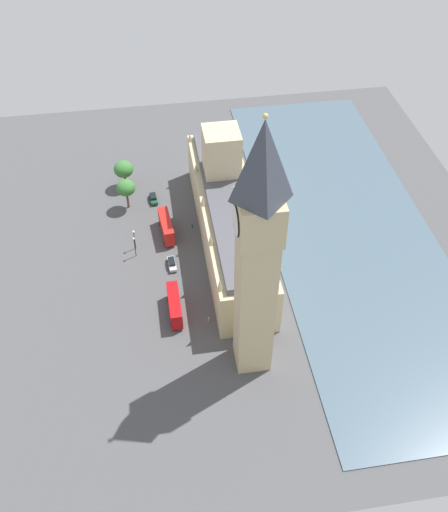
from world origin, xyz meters
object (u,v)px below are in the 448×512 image
street_lamp_under_trees (134,243)px  double_decker_bus_kerbside (166,226)px  parliament_building (227,214)px  car_dark_green_opposite_hall (153,198)px  pedestrian_near_tower (192,225)px  pedestrian_midblock (209,320)px  clock_tower (257,257)px  double_decker_bus_trailing (175,305)px  street_lamp_far_end (134,236)px  plane_tree_leading (124,169)px  plane_tree_corner (126,188)px  car_silver_by_river_gate (172,263)px

street_lamp_under_trees → double_decker_bus_kerbside: bearing=-140.6°
parliament_building → car_dark_green_opposite_hall: size_ratio=12.31×
parliament_building → pedestrian_near_tower: (8.23, -4.82, -7.00)m
pedestrian_midblock → clock_tower: bearing=11.6°
double_decker_bus_trailing → parliament_building: bearing=-124.5°
pedestrian_near_tower → car_dark_green_opposite_hall: bearing=141.2°
pedestrian_midblock → street_lamp_far_end: size_ratio=0.27×
car_dark_green_opposite_hall → plane_tree_leading: plane_tree_leading is taller
plane_tree_corner → clock_tower: bearing=113.8°
pedestrian_near_tower → street_lamp_far_end: bearing=-144.9°
car_dark_green_opposite_hall → car_silver_by_river_gate: (-2.69, 25.20, 0.00)m
car_dark_green_opposite_hall → street_lamp_under_trees: 21.40m
car_dark_green_opposite_hall → pedestrian_near_tower: (-9.08, 12.27, -0.22)m
clock_tower → double_decker_bus_kerbside: 50.52m
clock_tower → plane_tree_corner: 61.95m
car_silver_by_river_gate → street_lamp_far_end: size_ratio=0.85×
car_silver_by_river_gate → pedestrian_midblock: size_ratio=3.15×
pedestrian_near_tower → clock_tower: bearing=-65.4°
pedestrian_near_tower → street_lamp_far_end: street_lamp_far_end is taller
clock_tower → double_decker_bus_trailing: (14.34, -14.48, -26.92)m
car_dark_green_opposite_hall → plane_tree_leading: size_ratio=0.60×
car_dark_green_opposite_hall → street_lamp_far_end: street_lamp_far_end is taller
double_decker_bus_trailing → clock_tower: bearing=134.2°
parliament_building → pedestrian_near_tower: bearing=-30.4°
parliament_building → street_lamp_far_end: (22.88, 0.63, -3.59)m
car_silver_by_river_gate → street_lamp_far_end: 11.59m
clock_tower → street_lamp_under_trees: bearing=-56.9°
parliament_building → plane_tree_corner: 28.63m
plane_tree_corner → street_lamp_under_trees: 18.96m
car_dark_green_opposite_hall → car_silver_by_river_gate: same height
pedestrian_midblock → plane_tree_leading: plane_tree_leading is taller
pedestrian_midblock → plane_tree_corner: size_ratio=0.18×
car_silver_by_river_gate → plane_tree_corner: size_ratio=0.57×
street_lamp_far_end → plane_tree_leading: bearing=-86.5°
car_silver_by_river_gate → street_lamp_under_trees: size_ratio=0.82×
clock_tower → pedestrian_midblock: size_ratio=36.74×
car_silver_by_river_gate → pedestrian_near_tower: bearing=-120.3°
clock_tower → car_silver_by_river_gate: bearing=-64.6°
clock_tower → street_lamp_far_end: (22.00, -36.45, -25.47)m
parliament_building → clock_tower: clock_tower is taller
car_silver_by_river_gate → street_lamp_under_trees: (8.31, -4.81, 3.31)m
street_lamp_under_trees → street_lamp_far_end: size_ratio=1.03×
parliament_building → pedestrian_midblock: parliament_building is taller
car_silver_by_river_gate → pedestrian_near_tower: 14.43m
pedestrian_midblock → plane_tree_corner: plane_tree_corner is taller
pedestrian_near_tower → street_lamp_far_end: size_ratio=0.26×
pedestrian_near_tower → car_silver_by_river_gate: bearing=-101.6°
plane_tree_leading → street_lamp_far_end: 25.28m
car_dark_green_opposite_hall → plane_tree_corner: plane_tree_corner is taller
parliament_building → pedestrian_near_tower: 11.83m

